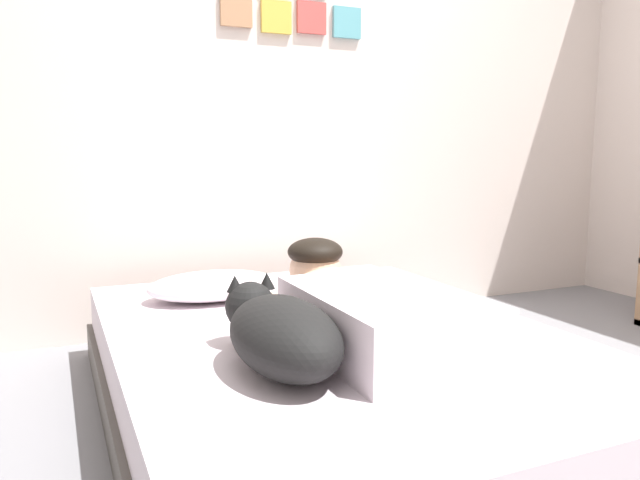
{
  "coord_description": "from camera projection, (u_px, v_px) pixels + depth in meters",
  "views": [
    {
      "loc": [
        -1.16,
        -1.45,
        0.88
      ],
      "look_at": [
        -0.25,
        0.62,
        0.56
      ],
      "focal_mm": 34.22,
      "sensor_mm": 36.0,
      "label": 1
    }
  ],
  "objects": [
    {
      "name": "pillow",
      "position": [
        214.0,
        286.0,
        2.4
      ],
      "size": [
        0.52,
        0.32,
        0.11
      ],
      "primitive_type": "ellipsoid",
      "color": "silver",
      "rests_on": "bed"
    },
    {
      "name": "coffee_cup",
      "position": [
        325.0,
        284.0,
        2.52
      ],
      "size": [
        0.12,
        0.09,
        0.07
      ],
      "color": "#D84C47",
      "rests_on": "bed"
    },
    {
      "name": "back_wall",
      "position": [
        290.0,
        80.0,
        3.13
      ],
      "size": [
        4.19,
        0.12,
        2.5
      ],
      "color": "silver",
      "rests_on": "ground"
    },
    {
      "name": "person_lying",
      "position": [
        361.0,
        305.0,
        1.89
      ],
      "size": [
        0.43,
        0.92,
        0.27
      ],
      "color": "silver",
      "rests_on": "bed"
    },
    {
      "name": "ground_plane",
      "position": [
        473.0,
        438.0,
        1.9
      ],
      "size": [
        12.37,
        12.37,
        0.0
      ],
      "primitive_type": "plane",
      "color": "gray"
    },
    {
      "name": "bed",
      "position": [
        329.0,
        374.0,
        2.03
      ],
      "size": [
        1.41,
        1.99,
        0.31
      ],
      "color": "#4C4742",
      "rests_on": "ground"
    },
    {
      "name": "dog",
      "position": [
        279.0,
        332.0,
        1.61
      ],
      "size": [
        0.26,
        0.57,
        0.21
      ],
      "color": "black",
      "rests_on": "bed"
    },
    {
      "name": "cell_phone",
      "position": [
        290.0,
        342.0,
        1.85
      ],
      "size": [
        0.07,
        0.14,
        0.01
      ],
      "primitive_type": "cube",
      "color": "black",
      "rests_on": "bed"
    }
  ]
}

